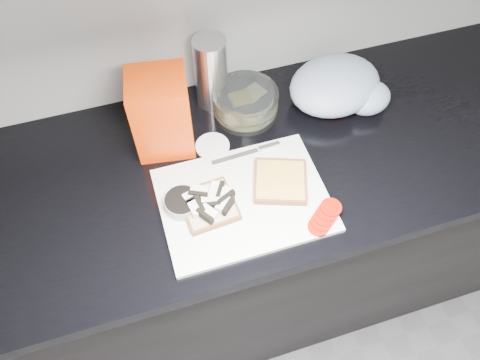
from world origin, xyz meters
name	(u,v)px	position (x,y,z in m)	size (l,w,h in m)	color
base_cabinet	(264,236)	(0.00, 1.20, 0.43)	(3.50, 0.60, 0.86)	black
countertop	(271,157)	(0.00, 1.20, 0.88)	(3.50, 0.64, 0.04)	black
cutting_board	(244,200)	(-0.11, 1.08, 0.91)	(0.40, 0.30, 0.01)	white
bread_left	(209,204)	(-0.20, 1.08, 0.93)	(0.14, 0.14, 0.04)	beige
bread_right	(280,181)	(-0.01, 1.09, 0.92)	(0.17, 0.17, 0.02)	beige
tomato_slices	(325,217)	(0.05, 0.97, 0.92)	(0.10, 0.09, 0.02)	#B31004
knife	(255,150)	(-0.04, 1.21, 0.91)	(0.19, 0.02, 0.01)	#BCBBC0
seed_tub	(182,204)	(-0.26, 1.10, 0.92)	(0.08, 0.08, 0.04)	#969A9B
tub_lid	(212,146)	(-0.14, 1.26, 0.90)	(0.09, 0.09, 0.01)	white
glass_bowl	(245,103)	(-0.02, 1.36, 0.94)	(0.18, 0.18, 0.07)	silver
bread_bag	(161,113)	(-0.25, 1.32, 1.01)	(0.14, 0.13, 0.22)	#ED2F03
steel_canister	(211,72)	(-0.09, 1.43, 1.00)	(0.09, 0.09, 0.21)	silver
grocery_bag	(340,87)	(0.24, 1.32, 0.96)	(0.30, 0.26, 0.12)	silver
whole_tomatoes	(338,107)	(0.22, 1.27, 0.93)	(0.06, 0.06, 0.06)	#B31004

